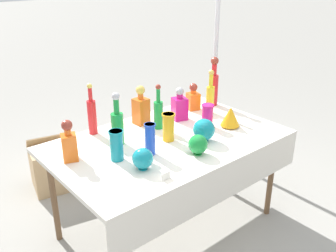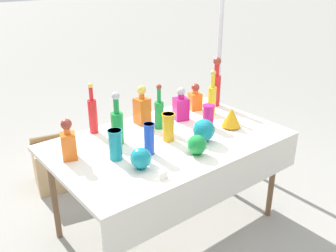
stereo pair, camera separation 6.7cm
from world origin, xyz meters
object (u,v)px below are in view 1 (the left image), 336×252
Objects in this scene: round_bowl_2 at (198,144)px; square_decanter_1 at (193,98)px; round_bowl_0 at (204,130)px; canopy_pole at (214,73)px; slender_vase_0 at (208,115)px; slender_vase_3 at (117,144)px; tall_bottle_4 at (210,96)px; slender_vase_2 at (168,126)px; square_decanter_2 at (141,108)px; square_decanter_3 at (69,143)px; tall_bottle_3 at (117,125)px; tall_bottle_0 at (92,114)px; cardboard_box_behind_left at (57,166)px; fluted_vase_0 at (230,117)px; tall_bottle_1 at (158,112)px; tall_bottle_2 at (214,84)px; square_decanter_0 at (180,106)px; slender_vase_1 at (150,138)px; round_bowl_1 at (143,159)px.

square_decanter_1 is at bearing 48.76° from round_bowl_2.
canopy_pole is at bearing 40.27° from round_bowl_0.
slender_vase_3 reaches higher than slender_vase_0.
square_decanter_1 is at bearing 106.91° from tall_bottle_4.
slender_vase_2 reaches higher than round_bowl_0.
square_decanter_2 reaches higher than square_decanter_3.
tall_bottle_3 is 1.36× the size of square_decanter_3.
tall_bottle_0 is 1.52m from canopy_pole.
canopy_pole is at bearing -16.72° from cardboard_box_behind_left.
fluted_vase_0 is at bearing -129.54° from canopy_pole.
square_decanter_2 is 1.74× the size of slender_vase_0.
tall_bottle_1 is 1.17m from canopy_pole.
square_decanter_3 reaches higher than round_bowl_0.
square_decanter_3 is (-1.43, -0.12, -0.07)m from tall_bottle_2.
slender_vase_3 reaches higher than cardboard_box_behind_left.
square_decanter_1 is 0.84× the size of square_decanter_3.
tall_bottle_2 reaches higher than square_decanter_0.
round_bowl_0 is 0.07× the size of canopy_pole.
canopy_pole reaches higher than tall_bottle_3.
tall_bottle_3 is 0.88m from square_decanter_1.
slender_vase_3 is at bearing 160.49° from slender_vase_1.
slender_vase_0 is 1.29× the size of round_bowl_1.
slender_vase_0 is at bearing -31.46° from tall_bottle_0.
tall_bottle_0 reaches higher than slender_vase_2.
tall_bottle_0 reaches higher than tall_bottle_3.
tall_bottle_0 is at bearing 148.54° from slender_vase_0.
fluted_vase_0 is (0.48, -0.49, -0.05)m from square_decanter_2.
square_decanter_2 reaches higher than round_bowl_0.
canopy_pole is (0.55, 0.48, -0.00)m from tall_bottle_4.
square_decanter_3 reaches higher than round_bowl_1.
tall_bottle_0 is 0.27m from tall_bottle_3.
canopy_pole is at bearing 28.18° from slender_vase_1.
square_decanter_0 is at bearing 5.76° from tall_bottle_3.
fluted_vase_0 is at bearing -12.99° from slender_vase_2.
square_decanter_0 is (0.24, 0.03, -0.02)m from tall_bottle_1.
tall_bottle_4 is 1.54m from cardboard_box_behind_left.
slender_vase_1 is at bearing -73.32° from tall_bottle_3.
tall_bottle_4 reaches higher than tall_bottle_1.
tall_bottle_1 is 0.53m from tall_bottle_4.
square_decanter_0 is 0.97× the size of square_decanter_3.
slender_vase_1 reaches higher than fluted_vase_0.
square_decanter_2 reaches higher than round_bowl_2.
cardboard_box_behind_left is 1.76m from canopy_pole.
tall_bottle_2 is at bearing 21.58° from slender_vase_2.
tall_bottle_2 is at bearing 7.67° from tall_bottle_1.
tall_bottle_3 is at bearing -80.35° from tall_bottle_0.
tall_bottle_2 is at bearing 6.59° from tall_bottle_3.
square_decanter_2 is at bearing -165.50° from canopy_pole.
tall_bottle_4 is at bearing -12.06° from square_decanter_0.
slender_vase_0 is 1.52m from cardboard_box_behind_left.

